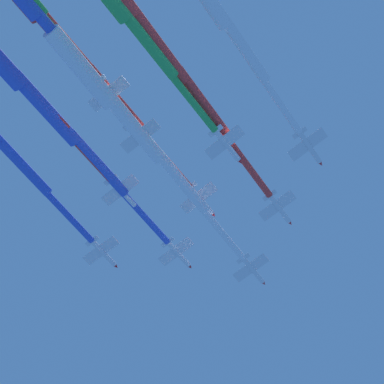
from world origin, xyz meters
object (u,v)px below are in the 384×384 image
(jet_lead, at_px, (131,125))
(jet_starboard_inner, at_px, (153,40))
(jet_port_inner, at_px, (43,107))
(jet_port_mid, at_px, (62,41))

(jet_lead, height_order, jet_starboard_inner, jet_starboard_inner)
(jet_lead, distance_m, jet_port_inner, 18.05)
(jet_starboard_inner, distance_m, jet_port_mid, 16.88)
(jet_lead, bearing_deg, jet_port_inner, -107.31)
(jet_lead, height_order, jet_port_mid, jet_port_mid)
(jet_lead, xyz_separation_m, jet_starboard_inner, (17.58, -2.51, 1.87))
(jet_starboard_inner, relative_size, jet_port_mid, 1.01)
(jet_port_inner, bearing_deg, jet_lead, 72.69)
(jet_starboard_inner, bearing_deg, jet_lead, 171.86)
(jet_port_inner, relative_size, jet_port_mid, 1.02)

